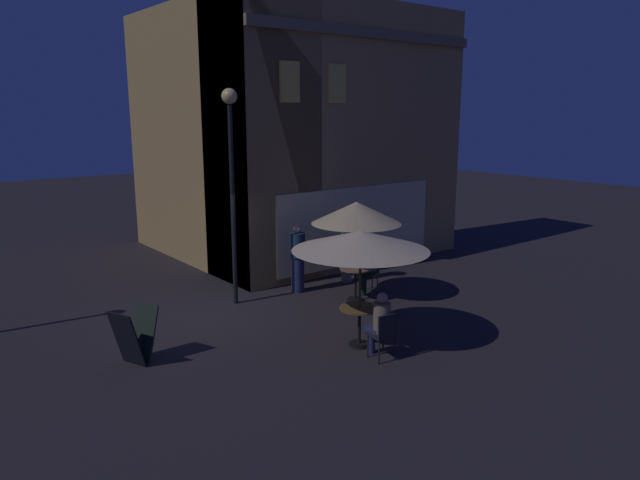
# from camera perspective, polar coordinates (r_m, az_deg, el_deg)

# --- Properties ---
(ground_plane) EXTENTS (60.00, 60.00, 0.00)m
(ground_plane) POSITION_cam_1_polar(r_m,az_deg,el_deg) (12.91, -10.86, -7.21)
(ground_plane) COLOR #282327
(cafe_building) EXTENTS (7.55, 7.25, 7.15)m
(cafe_building) POSITION_cam_1_polar(r_m,az_deg,el_deg) (16.95, -3.91, 9.95)
(cafe_building) COLOR #AE884F
(cafe_building) RESTS_ON ground
(street_lamp_near_corner) EXTENTS (0.34, 0.34, 4.76)m
(street_lamp_near_corner) POSITION_cam_1_polar(r_m,az_deg,el_deg) (12.95, -8.61, 8.00)
(street_lamp_near_corner) COLOR black
(street_lamp_near_corner) RESTS_ON ground
(menu_sandwich_board) EXTENTS (0.83, 0.76, 0.98)m
(menu_sandwich_board) POSITION_cam_1_polar(r_m,az_deg,el_deg) (10.70, -17.54, -8.84)
(menu_sandwich_board) COLOR black
(menu_sandwich_board) RESTS_ON ground
(cafe_table_0) EXTENTS (0.75, 0.75, 0.75)m
(cafe_table_0) POSITION_cam_1_polar(r_m,az_deg,el_deg) (10.95, 3.85, -7.52)
(cafe_table_0) COLOR black
(cafe_table_0) RESTS_ON ground
(cafe_table_1) EXTENTS (0.74, 0.74, 0.78)m
(cafe_table_1) POSITION_cam_1_polar(r_m,az_deg,el_deg) (13.48, 3.47, -3.59)
(cafe_table_1) COLOR black
(cafe_table_1) RESTS_ON ground
(patio_umbrella_0) EXTENTS (2.50, 2.50, 2.19)m
(patio_umbrella_0) POSITION_cam_1_polar(r_m,az_deg,el_deg) (10.55, 3.96, -0.11)
(patio_umbrella_0) COLOR black
(patio_umbrella_0) RESTS_ON ground
(patio_umbrella_1) EXTENTS (2.03, 2.03, 2.31)m
(patio_umbrella_1) POSITION_cam_1_polar(r_m,az_deg,el_deg) (13.16, 3.56, 2.62)
(patio_umbrella_1) COLOR black
(patio_umbrella_1) RESTS_ON ground
(cafe_chair_0) EXTENTS (0.48, 0.48, 0.88)m
(cafe_chair_0) POSITION_cam_1_polar(r_m,az_deg,el_deg) (10.37, 6.29, -8.85)
(cafe_chair_0) COLOR black
(cafe_chair_0) RESTS_ON ground
(cafe_chair_1) EXTENTS (0.55, 0.55, 0.89)m
(cafe_chair_1) POSITION_cam_1_polar(r_m,az_deg,el_deg) (14.26, 4.89, -2.87)
(cafe_chair_1) COLOR brown
(cafe_chair_1) RESTS_ON ground
(patron_seated_0) EXTENTS (0.35, 0.52, 1.22)m
(patron_seated_0) POSITION_cam_1_polar(r_m,az_deg,el_deg) (10.43, 5.82, -7.84)
(patron_seated_0) COLOR #272951
(patron_seated_0) RESTS_ON ground
(patron_seated_1) EXTENTS (0.56, 0.50, 1.22)m
(patron_seated_1) POSITION_cam_1_polar(r_m,az_deg,el_deg) (14.10, 4.68, -2.39)
(patron_seated_1) COLOR black
(patron_seated_1) RESTS_ON ground
(patron_standing_2) EXTENTS (0.31, 0.31, 1.69)m
(patron_standing_2) POSITION_cam_1_polar(r_m,az_deg,el_deg) (14.93, 2.61, -0.87)
(patron_standing_2) COLOR slate
(patron_standing_2) RESTS_ON ground
(patron_standing_3) EXTENTS (0.36, 0.36, 1.63)m
(patron_standing_3) POSITION_cam_1_polar(r_m,az_deg,el_deg) (14.09, -2.19, -1.86)
(patron_standing_3) COLOR navy
(patron_standing_3) RESTS_ON ground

